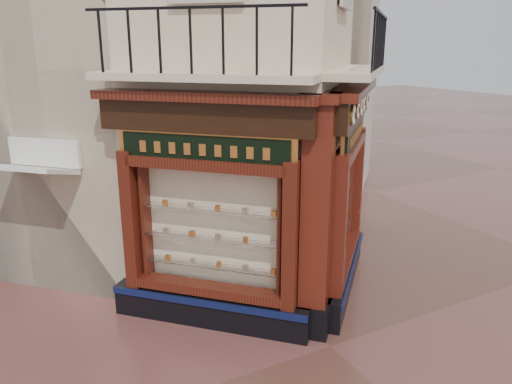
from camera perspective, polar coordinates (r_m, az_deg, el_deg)
ground at (r=8.48m, az=8.47°, el=-17.07°), size 80.00×80.00×0.00m
neighbour_left at (r=14.37m, az=-21.81°, el=18.74°), size 11.31×11.31×11.00m
neighbour_right at (r=15.79m, az=-2.66°, el=19.52°), size 11.31×11.31×11.00m
shopfront_left at (r=8.19m, az=-5.51°, el=-2.71°), size 2.86×2.86×3.98m
shopfront_right at (r=9.57m, az=10.21°, el=-0.07°), size 2.86×2.86×3.98m
corner_pilaster at (r=7.96m, az=6.93°, el=-3.57°), size 0.85×0.85×3.98m
balcony at (r=8.31m, az=3.50°, el=13.40°), size 5.94×2.97×1.03m
clock_a at (r=7.91m, az=10.98°, el=8.64°), size 0.27×0.27×0.33m
clock_b at (r=8.56m, az=11.47°, el=9.18°), size 0.26×0.26×0.31m
clock_c at (r=9.16m, az=11.87°, el=9.63°), size 0.31×0.31×0.38m
clock_d at (r=9.70m, az=12.18°, el=9.97°), size 0.30×0.30×0.37m
clock_e at (r=10.39m, az=12.53°, el=10.36°), size 0.32×0.32×0.41m
awning at (r=10.37m, az=-22.85°, el=-11.61°), size 1.67×1.67×0.30m
signboard_left at (r=7.82m, az=-5.95°, el=4.90°), size 2.15×2.15×0.58m
signboard_right at (r=9.30m, az=11.03°, el=6.54°), size 1.98×1.98×0.53m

